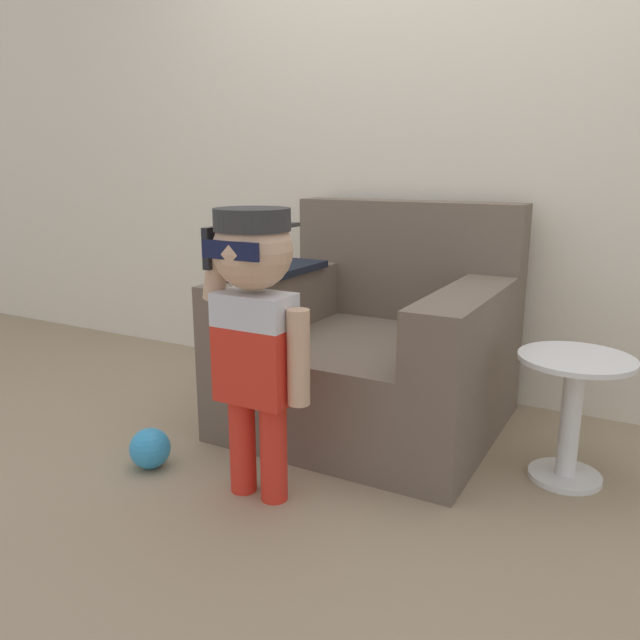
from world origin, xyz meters
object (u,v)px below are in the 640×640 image
Objects in this scene: toy_ball at (150,448)px; armchair at (374,349)px; person_child at (255,311)px; side_table at (572,406)px.

armchair is at bearing 56.46° from toy_ball.
person_child is 1.13m from side_table.
person_child is (-0.07, -0.76, 0.31)m from armchair.
toy_ball is (-0.46, -0.03, -0.56)m from person_child.
side_table is 3.04× the size of toy_ball.
toy_ball is (-0.53, -0.79, -0.24)m from armchair.
side_table reaches higher than toy_ball.
person_child is at bearing -145.19° from side_table.
person_child is at bearing 3.83° from toy_ball.
person_child is at bearing -95.20° from armchair.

